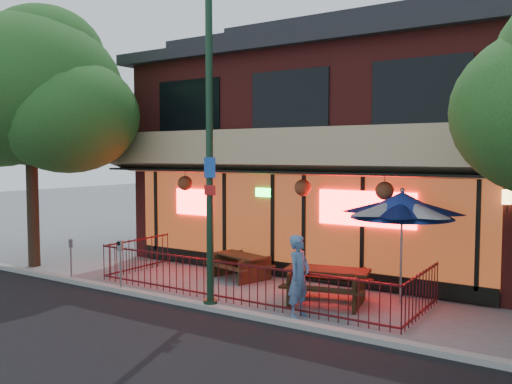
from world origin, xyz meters
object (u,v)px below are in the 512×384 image
(picnic_table_right, at_px, (327,281))
(parking_meter_near, at_px, (120,257))
(street_tree_left, at_px, (33,83))
(parking_meter_far, at_px, (71,253))
(street_light, at_px, (210,170))
(pedestrian, at_px, (299,276))
(patio_umbrella, at_px, (402,205))
(picnic_table_left, at_px, (241,263))

(picnic_table_right, distance_m, parking_meter_near, 5.21)
(street_tree_left, relative_size, parking_meter_far, 6.86)
(street_tree_left, relative_size, picnic_table_right, 3.67)
(street_light, height_order, street_tree_left, street_tree_left)
(pedestrian, bearing_deg, patio_umbrella, -31.28)
(pedestrian, xyz_separation_m, parking_meter_far, (-6.84, -0.50, -0.09))
(street_light, bearing_deg, picnic_table_left, 111.60)
(street_light, height_order, picnic_table_right, street_light)
(picnic_table_left, height_order, parking_meter_far, parking_meter_far)
(pedestrian, height_order, parking_meter_near, pedestrian)
(picnic_table_left, relative_size, parking_meter_far, 1.60)
(pedestrian, relative_size, parking_meter_far, 1.51)
(street_tree_left, bearing_deg, parking_meter_far, -16.70)
(parking_meter_near, bearing_deg, street_tree_left, 169.45)
(parking_meter_far, bearing_deg, pedestrian, 4.18)
(street_light, height_order, parking_meter_near, street_light)
(parking_meter_near, bearing_deg, parking_meter_far, 177.75)
(picnic_table_left, height_order, pedestrian, pedestrian)
(pedestrian, bearing_deg, picnic_table_right, -0.60)
(patio_umbrella, bearing_deg, picnic_table_left, -180.00)
(street_light, height_order, parking_meter_far, street_light)
(street_light, xyz_separation_m, picnic_table_right, (2.04, 1.82, -2.61))
(picnic_table_left, bearing_deg, picnic_table_right, -17.40)
(street_light, bearing_deg, picnic_table_right, 41.70)
(parking_meter_far, bearing_deg, street_tree_left, 163.30)
(patio_umbrella, bearing_deg, street_light, -140.98)
(picnic_table_left, relative_size, parking_meter_near, 1.42)
(picnic_table_left, bearing_deg, pedestrian, -36.49)
(street_light, xyz_separation_m, street_tree_left, (-7.46, 0.79, 2.52))
(picnic_table_left, xyz_separation_m, parking_meter_far, (-3.73, -2.80, 0.34))
(picnic_table_right, distance_m, parking_meter_far, 7.12)
(street_tree_left, distance_m, picnic_table_right, 10.84)
(patio_umbrella, distance_m, pedestrian, 3.07)
(pedestrian, bearing_deg, street_light, 105.26)
(picnic_table_left, distance_m, pedestrian, 3.89)
(patio_umbrella, relative_size, parking_meter_near, 2.05)
(street_tree_left, height_order, parking_meter_near, street_tree_left)
(street_tree_left, xyz_separation_m, picnic_table_right, (9.50, 1.03, -5.13))
(picnic_table_right, bearing_deg, street_tree_left, -173.83)
(patio_umbrella, distance_m, parking_meter_near, 7.04)
(picnic_table_right, bearing_deg, picnic_table_left, 162.60)
(street_light, bearing_deg, parking_meter_near, -178.42)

